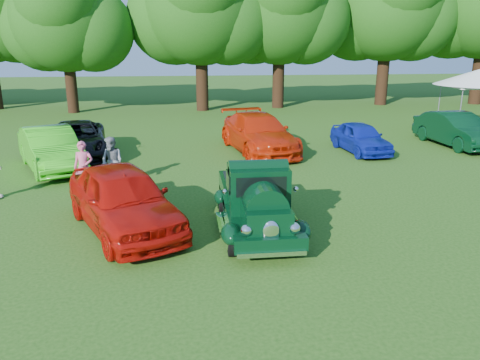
{
  "coord_description": "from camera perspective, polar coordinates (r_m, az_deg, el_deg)",
  "views": [
    {
      "loc": [
        -0.49,
        -10.2,
        4.57
      ],
      "look_at": [
        0.9,
        1.54,
        1.1
      ],
      "focal_mm": 35.0,
      "sensor_mm": 36.0,
      "label": 1
    }
  ],
  "objects": [
    {
      "name": "back_car_green",
      "position": [
        23.68,
        24.81,
        5.6
      ],
      "size": [
        2.0,
        4.77,
        1.53
      ],
      "primitive_type": "imported",
      "rotation": [
        0.0,
        0.0,
        0.08
      ],
      "color": "black",
      "rests_on": "ground"
    },
    {
      "name": "back_car_blue",
      "position": [
        20.97,
        14.48,
        5.04
      ],
      "size": [
        1.86,
        3.9,
        1.29
      ],
      "primitive_type": "imported",
      "rotation": [
        0.0,
        0.0,
        0.09
      ],
      "color": "#0D1D96",
      "rests_on": "ground"
    },
    {
      "name": "spectator_grey",
      "position": [
        16.01,
        -15.31,
        2.2
      ],
      "size": [
        1.0,
        0.96,
        1.63
      ],
      "primitive_type": "imported",
      "rotation": [
        0.0,
        0.0,
        -0.6
      ],
      "color": "gray",
      "rests_on": "ground"
    },
    {
      "name": "canopy_tent",
      "position": [
        27.18,
        27.21,
        11.06
      ],
      "size": [
        5.04,
        5.04,
        3.33
      ],
      "rotation": [
        0.0,
        0.0,
        -0.15
      ],
      "color": "silver",
      "rests_on": "ground"
    },
    {
      "name": "back_car_black",
      "position": [
        20.61,
        -19.32,
        4.66
      ],
      "size": [
        3.35,
        5.54,
        1.44
      ],
      "primitive_type": "imported",
      "rotation": [
        0.0,
        0.0,
        0.2
      ],
      "color": "black",
      "rests_on": "ground"
    },
    {
      "name": "back_car_lime",
      "position": [
        18.82,
        -22.07,
        3.54
      ],
      "size": [
        3.52,
        5.0,
        1.57
      ],
      "primitive_type": "imported",
      "rotation": [
        0.0,
        0.0,
        0.44
      ],
      "color": "green",
      "rests_on": "ground"
    },
    {
      "name": "hero_pickup",
      "position": [
        11.76,
        2.02,
        -2.66
      ],
      "size": [
        2.04,
        4.37,
        1.71
      ],
      "color": "black",
      "rests_on": "ground"
    },
    {
      "name": "tree_line",
      "position": [
        34.31,
        -3.77,
        20.39
      ],
      "size": [
        65.06,
        10.4,
        11.89
      ],
      "color": "black",
      "rests_on": "ground"
    },
    {
      "name": "red_convertible",
      "position": [
        12.08,
        -14.05,
        -2.24
      ],
      "size": [
        3.76,
        5.17,
        1.64
      ],
      "primitive_type": "imported",
      "rotation": [
        0.0,
        0.0,
        0.43
      ],
      "color": "#A60D07",
      "rests_on": "ground"
    },
    {
      "name": "ground",
      "position": [
        11.19,
        -3.68,
        -7.79
      ],
      "size": [
        120.0,
        120.0,
        0.0
      ],
      "primitive_type": "plane",
      "color": "#1E4A11",
      "rests_on": "ground"
    },
    {
      "name": "spectator_pink",
      "position": [
        15.41,
        -18.51,
        1.45
      ],
      "size": [
        0.61,
        0.4,
        1.66
      ],
      "primitive_type": "imported",
      "rotation": [
        0.0,
        0.0,
        -0.01
      ],
      "color": "#BE4E71",
      "rests_on": "ground"
    },
    {
      "name": "back_car_orange",
      "position": [
        20.38,
        2.28,
        5.72
      ],
      "size": [
        3.21,
        5.92,
        1.63
      ],
      "primitive_type": "imported",
      "rotation": [
        0.0,
        0.0,
        0.17
      ],
      "color": "red",
      "rests_on": "ground"
    }
  ]
}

